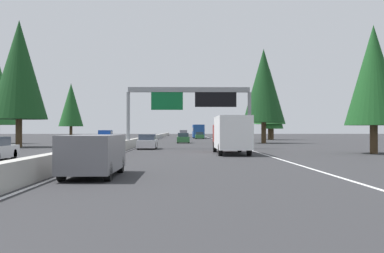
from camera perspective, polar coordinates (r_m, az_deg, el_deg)
name	(u,v)px	position (r m, az deg, el deg)	size (l,w,h in m)	color
ground_plane	(145,144)	(63.82, -5.84, -2.13)	(320.00, 320.00, 0.00)	#2D2D30
median_barrier	(152,138)	(83.77, -4.91, -1.42)	(180.00, 0.56, 0.90)	#ADAAA3
shoulder_stripe_right	(222,142)	(73.86, 3.76, -1.89)	(160.00, 0.16, 0.01)	silver
shoulder_stripe_median	(152,142)	(73.77, -5.00, -1.90)	(160.00, 0.16, 0.01)	silver
sign_gantry_overhead	(191,100)	(46.83, -0.16, 3.32)	(0.50, 12.68, 6.23)	gray
minivan_far_left	(94,153)	(19.21, -12.04, -3.25)	(5.00, 1.95, 1.69)	slate
box_truck_far_right	(231,134)	(36.53, 4.83, -0.88)	(8.50, 2.40, 2.95)	white
sedan_near_right	(147,142)	(46.17, -5.53, -1.93)	(4.40, 1.80, 1.47)	silver
bus_far_center	(198,131)	(108.04, 0.76, -0.52)	(11.50, 2.55, 3.10)	#1E4793
pickup_near_center	(183,134)	(118.65, -1.06, -0.90)	(5.60, 2.00, 1.86)	slate
sedan_distant_b	(183,138)	(66.95, -1.09, -1.47)	(4.40, 1.80, 1.47)	#2D6B38
sedan_distant_a	(200,136)	(97.91, 0.94, -1.14)	(4.40, 1.80, 1.47)	#2D6B38
oncoming_near	(105,136)	(71.16, -10.72, -1.21)	(5.60, 2.00, 1.86)	#1E4793
conifer_right_near	(374,75)	(39.99, 21.51, 5.91)	(4.56, 4.56, 10.36)	#4C3823
conifer_right_mid	(264,86)	(67.13, 8.84, 5.00)	(5.97, 5.97, 13.56)	#4C3823
conifer_right_far	(270,96)	(91.20, 9.57, 3.68)	(6.09, 6.09, 13.84)	#4C3823
conifer_right_distant	(272,109)	(90.80, 9.87, 2.12)	(4.29, 4.29, 9.74)	#4C3823
conifer_left_near	(19,70)	(54.67, -20.58, 6.58)	(6.18, 6.18, 14.05)	#4C3823
conifer_left_far	(71,105)	(106.68, -14.71, 2.60)	(5.44, 5.44, 12.36)	#4C3823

